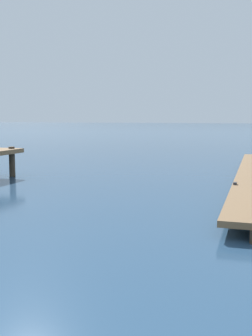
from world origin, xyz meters
The scene contains 0 objects.
Camera 1 is at (6.25, -0.96, 2.79)m, focal length 45.16 mm.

